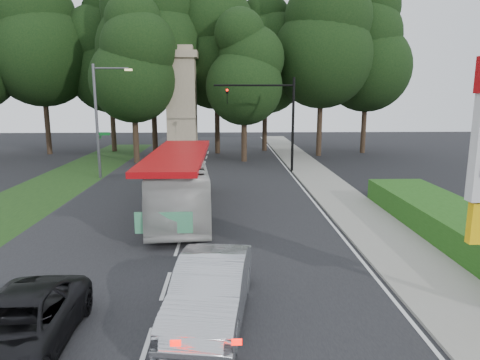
{
  "coord_description": "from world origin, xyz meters",
  "views": [
    {
      "loc": [
        1.95,
        -8.59,
        5.92
      ],
      "look_at": [
        2.53,
        9.99,
        2.2
      ],
      "focal_mm": 32.0,
      "sensor_mm": 36.0,
      "label": 1
    }
  ],
  "objects_px": {
    "monument": "(182,104)",
    "suv_charcoal": "(18,327)",
    "traffic_signal_mast": "(276,111)",
    "sedan_silver": "(211,289)",
    "transit_bus": "(179,183)",
    "streetlight_signs": "(99,116)"
  },
  "relations": [
    {
      "from": "monument",
      "to": "suv_charcoal",
      "type": "relative_size",
      "value": 2.06
    },
    {
      "from": "traffic_signal_mast",
      "to": "monument",
      "type": "distance_m",
      "value": 9.76
    },
    {
      "from": "sedan_silver",
      "to": "suv_charcoal",
      "type": "bearing_deg",
      "value": -153.91
    },
    {
      "from": "transit_bus",
      "to": "monument",
      "type": "bearing_deg",
      "value": 89.55
    },
    {
      "from": "monument",
      "to": "sedan_silver",
      "type": "bearing_deg",
      "value": -82.88
    },
    {
      "from": "traffic_signal_mast",
      "to": "transit_bus",
      "type": "distance_m",
      "value": 13.3
    },
    {
      "from": "suv_charcoal",
      "to": "streetlight_signs",
      "type": "bearing_deg",
      "value": 98.98
    },
    {
      "from": "traffic_signal_mast",
      "to": "transit_bus",
      "type": "xyz_separation_m",
      "value": [
        -6.16,
        -11.37,
        -3.12
      ]
    },
    {
      "from": "streetlight_signs",
      "to": "sedan_silver",
      "type": "height_order",
      "value": "streetlight_signs"
    },
    {
      "from": "streetlight_signs",
      "to": "transit_bus",
      "type": "bearing_deg",
      "value": -55.24
    },
    {
      "from": "traffic_signal_mast",
      "to": "transit_bus",
      "type": "relative_size",
      "value": 0.65
    },
    {
      "from": "suv_charcoal",
      "to": "sedan_silver",
      "type": "bearing_deg",
      "value": 16.74
    },
    {
      "from": "monument",
      "to": "suv_charcoal",
      "type": "height_order",
      "value": "monument"
    },
    {
      "from": "sedan_silver",
      "to": "streetlight_signs",
      "type": "bearing_deg",
      "value": 120.48
    },
    {
      "from": "transit_bus",
      "to": "suv_charcoal",
      "type": "height_order",
      "value": "transit_bus"
    },
    {
      "from": "transit_bus",
      "to": "suv_charcoal",
      "type": "distance_m",
      "value": 12.39
    },
    {
      "from": "streetlight_signs",
      "to": "suv_charcoal",
      "type": "bearing_deg",
      "value": -79.18
    },
    {
      "from": "streetlight_signs",
      "to": "transit_bus",
      "type": "height_order",
      "value": "streetlight_signs"
    },
    {
      "from": "monument",
      "to": "suv_charcoal",
      "type": "bearing_deg",
      "value": -91.7
    },
    {
      "from": "traffic_signal_mast",
      "to": "streetlight_signs",
      "type": "xyz_separation_m",
      "value": [
        -12.67,
        -1.99,
        -0.23
      ]
    },
    {
      "from": "monument",
      "to": "suv_charcoal",
      "type": "distance_m",
      "value": 29.84
    },
    {
      "from": "transit_bus",
      "to": "sedan_silver",
      "type": "bearing_deg",
      "value": -84.93
    }
  ]
}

